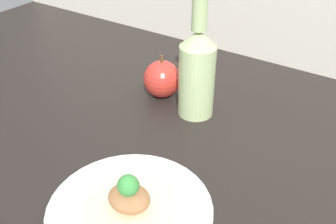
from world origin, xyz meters
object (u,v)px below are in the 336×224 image
plate (130,209)px  cider_bottle (197,70)px  plated_food (129,199)px  apple (162,79)px

plate → cider_bottle: 33.15cm
plate → cider_bottle: (-6.23, 31.04, 9.84)cm
plated_food → cider_bottle: 32.55cm
cider_bottle → apple: 12.26cm
cider_bottle → apple: cider_bottle is taller
plate → plated_food: (0.00, -0.00, 2.28)cm
plate → plated_food: bearing=-90.0°
cider_bottle → apple: (-10.33, 2.07, -6.26)cm
apple → plated_food: bearing=-63.4°
plated_food → plate: bearing=90.0°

